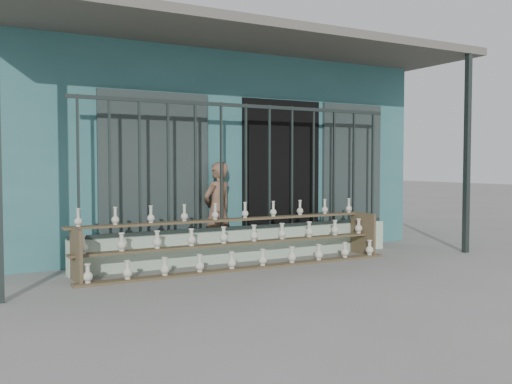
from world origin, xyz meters
TOP-DOWN VIEW (x-y plane):
  - ground at (0.00, 0.00)m, footprint 60.00×60.00m
  - workshop_building at (0.00, 4.23)m, footprint 7.40×6.60m
  - parapet_wall at (0.00, 1.30)m, footprint 5.00×0.20m
  - security_fence at (-0.00, 1.30)m, footprint 5.00×0.04m
  - shelf_rack at (-0.32, 0.89)m, footprint 4.50×0.68m
  - elderly_woman at (-0.30, 1.62)m, footprint 0.61×0.50m

SIDE VIEW (x-z plane):
  - ground at x=0.00m, z-range 0.00..0.00m
  - parapet_wall at x=0.00m, z-range 0.00..0.45m
  - shelf_rack at x=-0.32m, z-range -0.07..0.78m
  - elderly_woman at x=-0.30m, z-range 0.00..1.42m
  - security_fence at x=0.00m, z-range 0.45..2.25m
  - workshop_building at x=0.00m, z-range 0.02..3.23m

